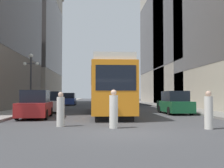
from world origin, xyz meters
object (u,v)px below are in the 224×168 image
object	(u,v)px
parked_car_left_far	(69,99)
pedestrian_crossing_near	(114,110)
transit_bus	(123,92)
pedestrian_crossing_far	(209,111)
pedestrian_on_sidewalk	(61,110)
parked_car_left_near	(51,102)
parked_car_left_mid	(35,105)
lamp_post_left_near	(31,73)
streetcar	(109,88)
parked_car_right_far	(175,103)

from	to	relation	value
parked_car_left_far	pedestrian_crossing_near	world-z (taller)	parked_car_left_far
transit_bus	pedestrian_crossing_far	world-z (taller)	transit_bus
parked_car_left_far	pedestrian_crossing_near	xyz separation A→B (m)	(4.75, -27.88, -0.03)
parked_car_left_far	pedestrian_on_sidewalk	bearing A→B (deg)	-86.13
parked_car_left_near	pedestrian_crossing_far	world-z (taller)	parked_car_left_near
parked_car_left_mid	pedestrian_crossing_near	xyz separation A→B (m)	(4.75, -5.62, -0.03)
parked_car_left_far	pedestrian_on_sidewalk	distance (m)	27.16
transit_bus	lamp_post_left_near	world-z (taller)	lamp_post_left_near
pedestrian_crossing_near	pedestrian_on_sidewalk	xyz separation A→B (m)	(-2.49, 0.81, -0.05)
parked_car_left_far	pedestrian_crossing_far	world-z (taller)	parked_car_left_far
streetcar	pedestrian_crossing_near	bearing A→B (deg)	-91.78
parked_car_right_far	transit_bus	bearing A→B (deg)	-85.54
parked_car_left_near	parked_car_right_far	distance (m)	10.64
parked_car_right_far	pedestrian_crossing_near	distance (m)	10.34
parked_car_left_mid	parked_car_right_far	distance (m)	10.70
streetcar	parked_car_left_mid	distance (m)	6.36
parked_car_left_far	pedestrian_crossing_far	size ratio (longest dim) A/B	2.62
pedestrian_crossing_far	parked_car_right_far	bearing A→B (deg)	152.54
streetcar	pedestrian_crossing_far	size ratio (longest dim) A/B	8.47
parked_car_left_mid	parked_car_right_far	size ratio (longest dim) A/B	1.03
transit_bus	parked_car_left_mid	world-z (taller)	transit_bus
lamp_post_left_near	streetcar	bearing A→B (deg)	-21.92
pedestrian_on_sidewalk	lamp_post_left_near	size ratio (longest dim) A/B	0.32
parked_car_left_near	lamp_post_left_near	distance (m)	3.31
parked_car_left_mid	pedestrian_on_sidewalk	bearing A→B (deg)	-68.14
pedestrian_on_sidewalk	parked_car_left_near	bearing A→B (deg)	80.89
transit_bus	parked_car_left_near	bearing A→B (deg)	-115.85
parked_car_left_far	pedestrian_crossing_far	bearing A→B (deg)	-73.48
parked_car_left_near	parked_car_left_mid	size ratio (longest dim) A/B	1.11
parked_car_left_near	transit_bus	bearing A→B (deg)	62.58
parked_car_left_near	pedestrian_crossing_far	bearing A→B (deg)	-55.62
transit_bus	parked_car_right_far	bearing A→B (deg)	-84.18
lamp_post_left_near	pedestrian_crossing_near	bearing A→B (deg)	-61.26
pedestrian_crossing_near	parked_car_left_near	bearing A→B (deg)	-92.57
parked_car_left_far	parked_car_left_mid	bearing A→B (deg)	-90.90
pedestrian_crossing_near	transit_bus	bearing A→B (deg)	-121.49
pedestrian_crossing_near	pedestrian_on_sidewalk	distance (m)	2.62
parked_car_left_far	pedestrian_crossing_far	xyz separation A→B (m)	(8.92, -28.44, -0.05)
parked_car_left_far	pedestrian_crossing_near	distance (m)	28.28
transit_bus	streetcar	bearing A→B (deg)	-99.44
parked_car_right_far	pedestrian_on_sidewalk	distance (m)	11.26
streetcar	parked_car_left_near	size ratio (longest dim) A/B	2.89
parked_car_left_near	parked_car_left_mid	distance (m)	6.08
pedestrian_crossing_near	pedestrian_crossing_far	xyz separation A→B (m)	(4.17, -0.56, -0.03)
transit_bus	pedestrian_crossing_far	distance (m)	29.24
parked_car_right_far	pedestrian_on_sidewalk	bearing A→B (deg)	43.52
transit_bus	lamp_post_left_near	distance (m)	19.42
parked_car_left_mid	parked_car_left_far	world-z (taller)	same
parked_car_left_far	lamp_post_left_near	bearing A→B (deg)	-97.77
parked_car_left_near	parked_car_right_far	xyz separation A→B (m)	(10.23, -2.94, -0.00)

